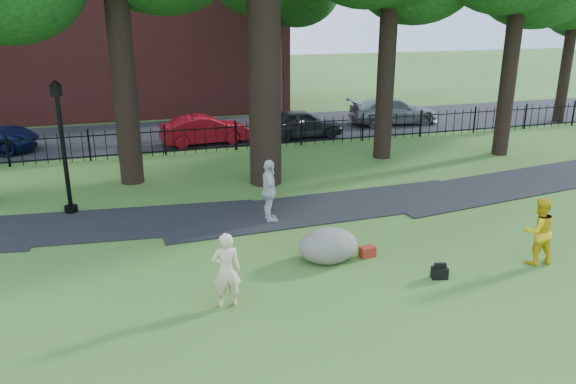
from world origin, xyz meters
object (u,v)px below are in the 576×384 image
object	(u,v)px
lamppost	(64,150)
boulder	(328,244)
man	(538,231)
red_sedan	(205,130)
woman	(226,270)

from	to	relation	value
lamppost	boulder	bearing A→B (deg)	-16.50
man	red_sedan	world-z (taller)	man
man	lamppost	bearing A→B (deg)	-26.28
man	lamppost	world-z (taller)	lamppost
boulder	woman	bearing A→B (deg)	-152.52
man	red_sedan	bearing A→B (deg)	-62.72
man	red_sedan	distance (m)	15.82
boulder	red_sedan	world-z (taller)	red_sedan
woman	red_sedan	bearing A→B (deg)	-93.87
lamppost	woman	bearing A→B (deg)	-39.05
lamppost	red_sedan	size ratio (longest dim) A/B	1.01
red_sedan	boulder	bearing A→B (deg)	179.12
boulder	red_sedan	size ratio (longest dim) A/B	0.38
woman	boulder	xyz separation A→B (m)	(2.80, 1.46, -0.38)
woman	man	distance (m)	7.54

